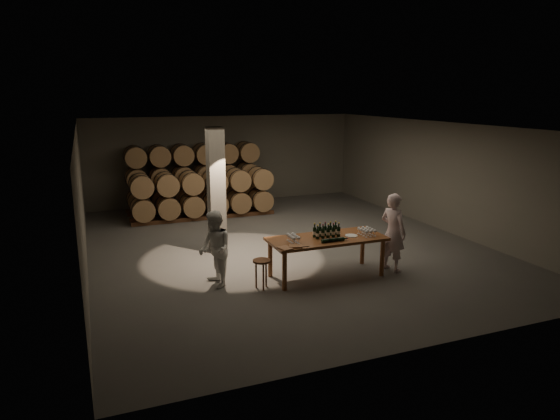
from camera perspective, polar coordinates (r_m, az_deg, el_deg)
name	(u,v)px	position (r m, az deg, el deg)	size (l,w,h in m)	color
room	(216,190)	(12.79, -7.29, 2.23)	(12.00, 12.00, 12.00)	#595653
tasting_table	(327,242)	(11.12, 5.36, -3.67)	(2.60, 1.10, 0.90)	brown
barrel_stack_back	(194,176)	(17.76, -9.83, 3.91)	(4.70, 0.95, 2.31)	brown
barrel_stack_front	(203,193)	(16.48, -8.78, 1.91)	(4.70, 0.95, 1.57)	brown
bottle_cluster	(327,232)	(11.12, 5.35, -2.50)	(0.60, 0.23, 0.32)	black
lying_bottles	(333,240)	(10.78, 6.11, -3.42)	(0.63, 0.08, 0.08)	black
glass_cluster_left	(293,237)	(10.69, 1.53, -3.07)	(0.19, 0.41, 0.17)	silver
glass_cluster_right	(367,230)	(11.39, 9.90, -2.26)	(0.30, 0.41, 0.16)	silver
plate	(351,236)	(11.28, 8.15, -2.91)	(0.28, 0.28, 0.02)	white
notebook_near	(295,246)	(10.39, 1.78, -4.16)	(0.27, 0.22, 0.03)	#915934
notebook_corner	(285,248)	(10.27, 0.60, -4.38)	(0.23, 0.29, 0.02)	#915934
pen	(306,247)	(10.41, 2.96, -4.19)	(0.01, 0.01, 0.16)	black
stool	(262,265)	(10.49, -2.10, -6.31)	(0.38, 0.38, 0.63)	brown
person_man	(393,232)	(11.71, 12.80, -2.49)	(0.66, 0.44, 1.82)	silver
person_woman	(215,249)	(10.60, -7.45, -4.47)	(0.80, 0.62, 1.64)	white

